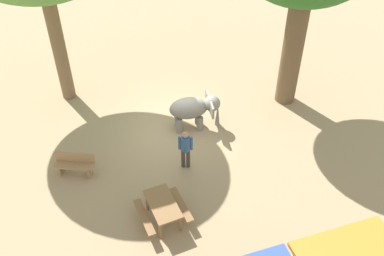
{
  "coord_description": "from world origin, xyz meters",
  "views": [
    {
      "loc": [
        3.63,
        12.59,
        10.91
      ],
      "look_at": [
        -0.19,
        1.0,
        0.8
      ],
      "focal_mm": 39.71,
      "sensor_mm": 36.0,
      "label": 1
    }
  ],
  "objects_px": {
    "person_handler": "(185,147)",
    "wooden_bench": "(75,164)",
    "elephant": "(194,109)",
    "picnic_table_near": "(163,207)"
  },
  "relations": [
    {
      "from": "elephant",
      "to": "wooden_bench",
      "type": "xyz_separation_m",
      "value": [
        4.79,
        1.17,
        -0.44
      ]
    },
    {
      "from": "person_handler",
      "to": "wooden_bench",
      "type": "distance_m",
      "value": 3.93
    },
    {
      "from": "wooden_bench",
      "to": "picnic_table_near",
      "type": "height_order",
      "value": "wooden_bench"
    },
    {
      "from": "elephant",
      "to": "wooden_bench",
      "type": "height_order",
      "value": "elephant"
    },
    {
      "from": "wooden_bench",
      "to": "picnic_table_near",
      "type": "xyz_separation_m",
      "value": [
        -2.4,
        2.95,
        0.12
      ]
    },
    {
      "from": "wooden_bench",
      "to": "picnic_table_near",
      "type": "relative_size",
      "value": 0.88
    },
    {
      "from": "wooden_bench",
      "to": "elephant",
      "type": "bearing_deg",
      "value": -142.18
    },
    {
      "from": "person_handler",
      "to": "wooden_bench",
      "type": "bearing_deg",
      "value": 97.48
    },
    {
      "from": "elephant",
      "to": "person_handler",
      "type": "distance_m",
      "value": 2.29
    },
    {
      "from": "wooden_bench",
      "to": "picnic_table_near",
      "type": "bearing_deg",
      "value": 153.18
    }
  ]
}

